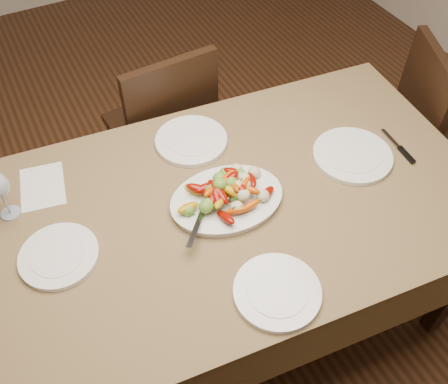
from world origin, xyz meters
TOP-DOWN VIEW (x-y plane):
  - floor at (0.00, 0.00)m, footprint 6.00×6.00m
  - dining_table at (0.11, -0.10)m, footprint 1.93×1.21m
  - chair_far at (0.17, 0.68)m, footprint 0.44×0.44m
  - chair_right at (1.33, -0.03)m, footprint 0.55×0.55m
  - serving_platter at (0.12, -0.10)m, footprint 0.41×0.32m
  - roasted_vegetables at (0.12, -0.10)m, footprint 0.33×0.24m
  - serving_spoon at (0.05, -0.13)m, footprint 0.25×0.23m
  - plate_left at (-0.45, -0.05)m, footprint 0.25×0.25m
  - plate_right at (0.64, -0.12)m, footprint 0.29×0.29m
  - plate_far at (0.14, 0.23)m, footprint 0.28×0.28m
  - plate_near at (0.09, -0.48)m, footprint 0.26×0.26m
  - wine_glass at (-0.55, 0.20)m, footprint 0.08×0.08m
  - menu_card at (-0.42, 0.27)m, footprint 0.19×0.23m
  - table_knife at (0.82, -0.16)m, footprint 0.03×0.20m

SIDE VIEW (x-z plane):
  - floor at x=0.00m, z-range 0.00..0.00m
  - dining_table at x=0.11m, z-range 0.00..0.76m
  - chair_far at x=0.17m, z-range 0.00..0.95m
  - chair_right at x=1.33m, z-range 0.00..0.95m
  - menu_card at x=-0.42m, z-range 0.76..0.76m
  - table_knife at x=0.82m, z-range 0.76..0.77m
  - plate_left at x=-0.45m, z-range 0.76..0.78m
  - plate_right at x=0.64m, z-range 0.76..0.78m
  - plate_far at x=0.14m, z-range 0.76..0.78m
  - plate_near at x=0.09m, z-range 0.76..0.78m
  - serving_platter at x=0.12m, z-range 0.76..0.78m
  - serving_spoon at x=0.05m, z-range 0.79..0.82m
  - roasted_vegetables at x=0.12m, z-range 0.78..0.87m
  - wine_glass at x=-0.55m, z-range 0.76..0.96m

